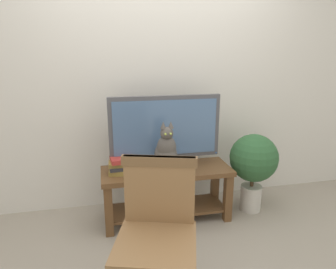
{
  "coord_description": "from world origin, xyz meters",
  "views": [
    {
      "loc": [
        -0.55,
        -2.05,
        1.53
      ],
      "look_at": [
        -0.01,
        0.4,
        0.84
      ],
      "focal_mm": 32.05,
      "sensor_mm": 36.0,
      "label": 1
    }
  ],
  "objects_px": {
    "tv_stand": "(167,185)",
    "cat": "(166,151)",
    "tv": "(165,130)",
    "book_stack": "(120,165)",
    "potted_plant": "(253,162)",
    "media_box": "(166,170)",
    "wooden_chair": "(157,225)"
  },
  "relations": [
    {
      "from": "cat",
      "to": "wooden_chair",
      "type": "distance_m",
      "value": 0.93
    },
    {
      "from": "tv_stand",
      "to": "tv",
      "type": "relative_size",
      "value": 1.17
    },
    {
      "from": "media_box",
      "to": "wooden_chair",
      "type": "xyz_separation_m",
      "value": [
        -0.24,
        -0.9,
        0.04
      ]
    },
    {
      "from": "cat",
      "to": "potted_plant",
      "type": "bearing_deg",
      "value": 5.54
    },
    {
      "from": "book_stack",
      "to": "tv",
      "type": "bearing_deg",
      "value": 8.14
    },
    {
      "from": "tv_stand",
      "to": "book_stack",
      "type": "distance_m",
      "value": 0.48
    },
    {
      "from": "tv",
      "to": "potted_plant",
      "type": "xyz_separation_m",
      "value": [
        0.86,
        -0.08,
        -0.35
      ]
    },
    {
      "from": "book_stack",
      "to": "potted_plant",
      "type": "height_order",
      "value": "potted_plant"
    },
    {
      "from": "tv",
      "to": "book_stack",
      "type": "xyz_separation_m",
      "value": [
        -0.42,
        -0.06,
        -0.28
      ]
    },
    {
      "from": "media_box",
      "to": "wooden_chair",
      "type": "bearing_deg",
      "value": -105.16
    },
    {
      "from": "tv_stand",
      "to": "media_box",
      "type": "height_order",
      "value": "media_box"
    },
    {
      "from": "tv",
      "to": "cat",
      "type": "xyz_separation_m",
      "value": [
        -0.03,
        -0.17,
        -0.15
      ]
    },
    {
      "from": "tv_stand",
      "to": "cat",
      "type": "distance_m",
      "value": 0.39
    },
    {
      "from": "tv",
      "to": "media_box",
      "type": "height_order",
      "value": "tv"
    },
    {
      "from": "media_box",
      "to": "potted_plant",
      "type": "relative_size",
      "value": 0.5
    },
    {
      "from": "tv",
      "to": "media_box",
      "type": "relative_size",
      "value": 2.58
    },
    {
      "from": "tv",
      "to": "media_box",
      "type": "bearing_deg",
      "value": -100.73
    },
    {
      "from": "media_box",
      "to": "cat",
      "type": "bearing_deg",
      "value": -85.11
    },
    {
      "from": "tv",
      "to": "cat",
      "type": "bearing_deg",
      "value": -99.51
    },
    {
      "from": "cat",
      "to": "media_box",
      "type": "bearing_deg",
      "value": 94.89
    },
    {
      "from": "book_stack",
      "to": "potted_plant",
      "type": "bearing_deg",
      "value": -1.06
    },
    {
      "from": "wooden_chair",
      "to": "cat",
      "type": "bearing_deg",
      "value": 74.55
    },
    {
      "from": "tv",
      "to": "wooden_chair",
      "type": "height_order",
      "value": "tv"
    },
    {
      "from": "wooden_chair",
      "to": "book_stack",
      "type": "xyz_separation_m",
      "value": [
        -0.15,
        0.99,
        0.01
      ]
    },
    {
      "from": "tv_stand",
      "to": "cat",
      "type": "height_order",
      "value": "cat"
    },
    {
      "from": "tv_stand",
      "to": "wooden_chair",
      "type": "bearing_deg",
      "value": -105.39
    },
    {
      "from": "tv",
      "to": "tv_stand",
      "type": "bearing_deg",
      "value": -90.02
    },
    {
      "from": "tv",
      "to": "book_stack",
      "type": "relative_size",
      "value": 4.58
    },
    {
      "from": "tv_stand",
      "to": "potted_plant",
      "type": "bearing_deg",
      "value": -1.4
    },
    {
      "from": "book_stack",
      "to": "cat",
      "type": "bearing_deg",
      "value": -15.61
    },
    {
      "from": "cat",
      "to": "tv",
      "type": "bearing_deg",
      "value": 80.49
    },
    {
      "from": "media_box",
      "to": "book_stack",
      "type": "xyz_separation_m",
      "value": [
        -0.39,
        0.1,
        0.05
      ]
    }
  ]
}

